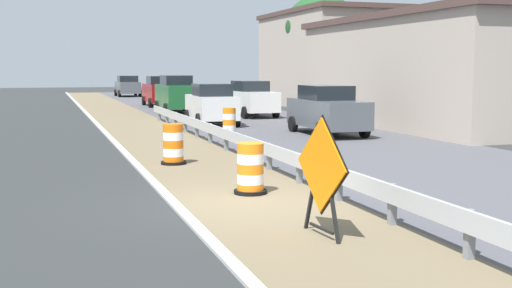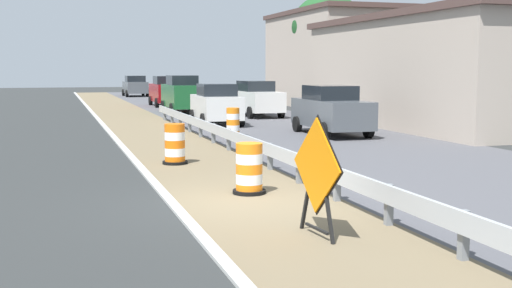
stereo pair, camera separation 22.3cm
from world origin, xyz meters
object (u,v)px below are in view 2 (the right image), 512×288
(car_trailing_far_lane, at_px, (182,94))
(car_lead_near_lane, at_px, (135,86))
(car_trailing_near_lane, at_px, (256,99))
(car_lead_far_lane, at_px, (167,91))
(utility_pole_near, at_px, (510,13))
(car_distant_b, at_px, (216,104))
(traffic_barrel_nearest, at_px, (249,171))
(traffic_barrel_mid, at_px, (233,124))
(traffic_barrel_close, at_px, (175,146))
(warning_sign_diamond, at_px, (317,171))
(car_mid_far_lane, at_px, (178,87))
(car_distant_a, at_px, (331,110))

(car_trailing_far_lane, bearing_deg, car_lead_near_lane, 0.17)
(car_trailing_near_lane, xyz_separation_m, car_trailing_far_lane, (-3.30, 4.33, 0.13))
(car_lead_far_lane, height_order, utility_pole_near, utility_pole_near)
(car_trailing_far_lane, xyz_separation_m, car_distant_b, (-0.06, -8.80, -0.14))
(car_trailing_near_lane, bearing_deg, car_lead_far_lane, -166.14)
(traffic_barrel_nearest, bearing_deg, traffic_barrel_mid, 76.37)
(traffic_barrel_nearest, height_order, traffic_barrel_close, traffic_barrel_close)
(car_trailing_far_lane, bearing_deg, traffic_barrel_close, 168.85)
(traffic_barrel_close, bearing_deg, car_lead_near_lane, 84.58)
(traffic_barrel_nearest, height_order, utility_pole_near, utility_pole_near)
(warning_sign_diamond, xyz_separation_m, utility_pole_near, (11.39, 9.96, 3.50))
(car_trailing_near_lane, relative_size, car_trailing_far_lane, 0.96)
(car_mid_far_lane, bearing_deg, utility_pole_near, 9.88)
(traffic_barrel_mid, relative_size, car_lead_near_lane, 0.27)
(traffic_barrel_close, bearing_deg, warning_sign_diamond, -84.95)
(car_lead_near_lane, distance_m, car_trailing_near_lane, 27.56)
(car_distant_b, height_order, utility_pole_near, utility_pole_near)
(traffic_barrel_nearest, distance_m, car_trailing_near_lane, 21.90)
(utility_pole_near, bearing_deg, traffic_barrel_nearest, -150.96)
(traffic_barrel_mid, bearing_deg, warning_sign_diamond, -100.34)
(car_trailing_near_lane, bearing_deg, car_distant_a, -2.34)
(utility_pole_near, bearing_deg, car_trailing_far_lane, 113.00)
(car_lead_far_lane, xyz_separation_m, car_trailing_far_lane, (-0.25, -6.60, 0.05))
(traffic_barrel_mid, relative_size, car_trailing_far_lane, 0.23)
(traffic_barrel_mid, bearing_deg, utility_pole_near, -28.61)
(car_lead_near_lane, bearing_deg, car_trailing_near_lane, -174.14)
(warning_sign_diamond, bearing_deg, utility_pole_near, -144.35)
(car_trailing_far_lane, bearing_deg, traffic_barrel_nearest, 172.53)
(car_trailing_far_lane, distance_m, utility_pole_near, 20.77)
(traffic_barrel_mid, height_order, car_distant_b, car_distant_b)
(traffic_barrel_close, height_order, car_lead_far_lane, car_lead_far_lane)
(car_distant_b, xyz_separation_m, utility_pole_near, (8.06, -10.05, 3.59))
(traffic_barrel_nearest, relative_size, car_distant_a, 0.23)
(traffic_barrel_mid, distance_m, car_trailing_far_lane, 14.13)
(traffic_barrel_close, xyz_separation_m, car_trailing_far_lane, (4.12, 20.52, 0.59))
(car_trailing_far_lane, bearing_deg, car_distant_a, -167.42)
(traffic_barrel_close, bearing_deg, traffic_barrel_nearest, -81.07)
(warning_sign_diamond, relative_size, traffic_barrel_nearest, 1.80)
(traffic_barrel_nearest, bearing_deg, car_lead_near_lane, 85.97)
(warning_sign_diamond, height_order, car_trailing_far_lane, car_trailing_far_lane)
(car_lead_near_lane, relative_size, car_lead_far_lane, 0.90)
(traffic_barrel_mid, bearing_deg, car_lead_near_lane, 88.90)
(car_mid_far_lane, height_order, car_distant_b, car_mid_far_lane)
(car_lead_far_lane, bearing_deg, traffic_barrel_mid, 177.72)
(car_mid_far_lane, bearing_deg, car_lead_far_lane, -12.91)
(traffic_barrel_mid, distance_m, car_trailing_near_lane, 10.57)
(warning_sign_diamond, xyz_separation_m, traffic_barrel_close, (-0.73, 8.29, -0.54))
(traffic_barrel_close, distance_m, car_lead_far_lane, 27.47)
(car_lead_far_lane, xyz_separation_m, car_distant_b, (-0.31, -15.40, -0.09))
(car_trailing_near_lane, height_order, car_trailing_far_lane, car_trailing_far_lane)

